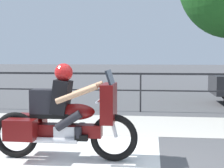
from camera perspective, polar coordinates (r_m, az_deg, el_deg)
sidewalk_band at (r=8.37m, az=4.27°, el=-6.78°), size 44.00×2.40×0.01m
fence_railing at (r=10.19m, az=4.78°, el=0.48°), size 36.00×0.05×1.17m
motorcycle at (r=5.57m, az=-8.00°, el=-5.39°), size 2.38×0.76×1.55m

